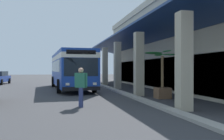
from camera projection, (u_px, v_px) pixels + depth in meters
ground at (165, 88)px, 22.06m from camera, size 120.00×120.00×0.00m
curb_strip at (110, 88)px, 21.12m from camera, size 34.36×0.50×0.12m
plaza_building at (210, 45)px, 23.20m from camera, size 28.93×15.63×7.99m
transit_bus at (70, 68)px, 21.22m from camera, size 11.37×3.39×3.34m
pedestrian at (81, 85)px, 11.08m from camera, size 0.52×0.55×1.78m
potted_palm at (162, 86)px, 14.31m from camera, size 2.11×2.16×2.80m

